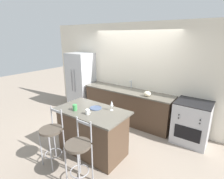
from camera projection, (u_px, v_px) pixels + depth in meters
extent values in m
plane|color=gray|center=(120.00, 125.00, 4.81)|extent=(18.00, 18.00, 0.00)
cube|color=beige|center=(133.00, 73.00, 4.93)|extent=(6.00, 0.07, 2.70)
cube|color=#4C3828|center=(127.00, 106.00, 4.96)|extent=(2.54, 0.62, 0.89)
cube|color=#5B564C|center=(127.00, 90.00, 4.82)|extent=(2.57, 0.65, 0.03)
cube|color=black|center=(127.00, 90.00, 4.82)|extent=(0.56, 0.34, 0.01)
cylinder|color=#ADAFB5|center=(131.00, 84.00, 4.95)|extent=(0.02, 0.02, 0.22)
cylinder|color=#ADAFB5|center=(130.00, 81.00, 4.87)|extent=(0.02, 0.12, 0.02)
cube|color=#4C3828|center=(93.00, 132.00, 3.58)|extent=(1.32, 0.70, 0.92)
cube|color=#5B564C|center=(92.00, 111.00, 3.44)|extent=(1.44, 0.82, 0.03)
cube|color=#ADAFB5|center=(81.00, 81.00, 5.74)|extent=(0.76, 0.68, 1.84)
cylinder|color=#939399|center=(72.00, 80.00, 5.47)|extent=(0.02, 0.02, 0.70)
cylinder|color=#939399|center=(74.00, 81.00, 5.41)|extent=(0.02, 0.02, 0.70)
cube|color=#B7B7BC|center=(191.00, 122.00, 3.95)|extent=(0.74, 0.68, 0.95)
cube|color=black|center=(187.00, 134.00, 3.71)|extent=(0.53, 0.01, 0.30)
cube|color=black|center=(194.00, 103.00, 3.80)|extent=(0.74, 0.68, 0.02)
cylinder|color=black|center=(179.00, 115.00, 3.71)|extent=(0.03, 0.02, 0.03)
cylinder|color=black|center=(200.00, 120.00, 3.48)|extent=(0.03, 0.02, 0.03)
cylinder|color=black|center=(179.00, 118.00, 3.73)|extent=(0.03, 0.02, 0.03)
cylinder|color=black|center=(200.00, 124.00, 3.50)|extent=(0.03, 0.02, 0.03)
cylinder|color=#99999E|center=(41.00, 149.00, 3.23)|extent=(0.02, 0.02, 0.70)
cylinder|color=#99999E|center=(51.00, 155.00, 3.06)|extent=(0.02, 0.02, 0.70)
cylinder|color=#99999E|center=(55.00, 141.00, 3.46)|extent=(0.02, 0.02, 0.70)
cylinder|color=#99999E|center=(64.00, 146.00, 3.30)|extent=(0.02, 0.02, 0.70)
torus|color=#99999E|center=(54.00, 153.00, 3.30)|extent=(0.32, 0.32, 0.02)
cylinder|color=#4C4238|center=(51.00, 130.00, 3.15)|extent=(0.41, 0.41, 0.04)
cylinder|color=#99999E|center=(52.00, 115.00, 3.29)|extent=(0.02, 0.02, 0.36)
cylinder|color=#99999E|center=(62.00, 119.00, 3.13)|extent=(0.02, 0.02, 0.36)
cube|color=#99999E|center=(56.00, 111.00, 3.18)|extent=(0.30, 0.02, 0.04)
cylinder|color=#99999E|center=(66.00, 166.00, 2.80)|extent=(0.02, 0.02, 0.70)
cylinder|color=#99999E|center=(79.00, 174.00, 2.63)|extent=(0.02, 0.02, 0.70)
cylinder|color=#99999E|center=(79.00, 156.00, 3.03)|extent=(0.02, 0.02, 0.70)
cylinder|color=#99999E|center=(92.00, 163.00, 2.86)|extent=(0.02, 0.02, 0.70)
torus|color=#99999E|center=(80.00, 171.00, 2.87)|extent=(0.32, 0.32, 0.02)
cylinder|color=#4C4238|center=(78.00, 145.00, 2.72)|extent=(0.41, 0.41, 0.04)
cylinder|color=#99999E|center=(77.00, 127.00, 2.86)|extent=(0.02, 0.02, 0.36)
cylinder|color=#99999E|center=(91.00, 132.00, 2.69)|extent=(0.02, 0.02, 0.36)
cube|color=#99999E|center=(84.00, 123.00, 2.74)|extent=(0.30, 0.02, 0.04)
cylinder|color=#425170|center=(96.00, 108.00, 3.52)|extent=(0.25, 0.25, 0.01)
torus|color=#425170|center=(96.00, 108.00, 3.51)|extent=(0.24, 0.24, 0.01)
cylinder|color=white|center=(112.00, 110.00, 3.43)|extent=(0.06, 0.06, 0.00)
cylinder|color=white|center=(112.00, 108.00, 3.41)|extent=(0.01, 0.01, 0.09)
cone|color=white|center=(112.00, 103.00, 3.38)|extent=(0.06, 0.06, 0.11)
cylinder|color=white|center=(88.00, 112.00, 3.24)|extent=(0.08, 0.08, 0.09)
torus|color=white|center=(89.00, 112.00, 3.22)|extent=(0.06, 0.01, 0.06)
cylinder|color=#3D934C|center=(75.00, 107.00, 3.41)|extent=(0.09, 0.09, 0.12)
ellipsoid|color=beige|center=(147.00, 94.00, 4.29)|extent=(0.17, 0.17, 0.13)
cylinder|color=brown|center=(148.00, 91.00, 4.26)|extent=(0.02, 0.02, 0.02)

